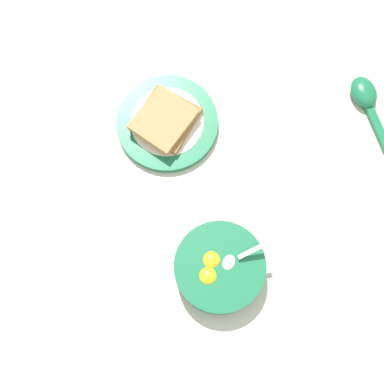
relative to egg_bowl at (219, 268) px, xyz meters
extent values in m
plane|color=beige|center=(0.18, -0.02, -0.03)|extent=(3.00, 3.00, 0.00)
cylinder|color=#196B42|center=(0.00, 0.00, 0.00)|extent=(0.14, 0.14, 0.05)
cylinder|color=white|center=(0.00, 0.00, 0.01)|extent=(0.12, 0.12, 0.02)
ellipsoid|color=yellow|center=(0.00, 0.02, 0.02)|extent=(0.03, 0.03, 0.01)
ellipsoid|color=yellow|center=(-0.02, 0.01, 0.02)|extent=(0.03, 0.03, 0.02)
cylinder|color=black|center=(-0.01, -0.01, 0.02)|extent=(0.04, 0.04, 0.00)
ellipsoid|color=silver|center=(0.01, -0.01, 0.02)|extent=(0.03, 0.02, 0.01)
cube|color=silver|center=(0.04, -0.03, 0.04)|extent=(0.04, 0.04, 0.03)
cylinder|color=#196B42|center=(0.18, 0.19, -0.02)|extent=(0.17, 0.17, 0.01)
cylinder|color=white|center=(0.18, 0.19, -0.01)|extent=(0.13, 0.13, 0.00)
cube|color=#9E7042|center=(0.18, 0.19, 0.00)|extent=(0.10, 0.09, 0.01)
cube|color=tan|center=(0.18, 0.19, 0.01)|extent=(0.10, 0.09, 0.01)
ellipsoid|color=#196B42|center=(0.39, -0.09, -0.01)|extent=(0.07, 0.07, 0.03)
cube|color=#196B42|center=(0.34, -0.14, -0.02)|extent=(0.08, 0.08, 0.01)
camera|label=1|loc=(-0.10, 0.00, 0.84)|focal=50.00mm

